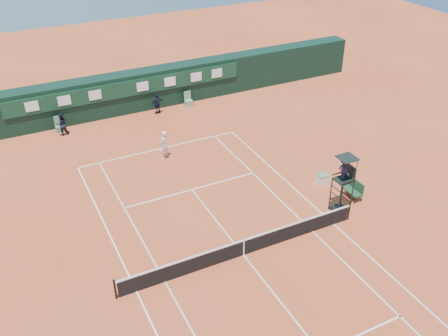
% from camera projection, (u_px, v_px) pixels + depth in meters
% --- Properties ---
extents(ground, '(90.00, 90.00, 0.00)m').
position_uv_depth(ground, '(243.00, 255.00, 24.54)').
color(ground, '#C9552F').
rests_on(ground, ground).
extents(court_lines, '(11.05, 23.85, 0.01)m').
position_uv_depth(court_lines, '(243.00, 255.00, 24.54)').
color(court_lines, white).
rests_on(court_lines, ground).
extents(tennis_net, '(12.90, 0.10, 1.10)m').
position_uv_depth(tennis_net, '(244.00, 247.00, 24.27)').
color(tennis_net, black).
rests_on(tennis_net, ground).
extents(back_wall, '(40.00, 1.65, 3.00)m').
position_uv_depth(back_wall, '(127.00, 92.00, 38.03)').
color(back_wall, black).
rests_on(back_wall, ground).
extents(linesman_chair_left, '(0.55, 0.50, 1.15)m').
position_uv_depth(linesman_chair_left, '(60.00, 127.00, 35.61)').
color(linesman_chair_left, '#527E5D').
rests_on(linesman_chair_left, ground).
extents(linesman_chair_right, '(0.55, 0.50, 1.15)m').
position_uv_depth(linesman_chair_right, '(188.00, 102.00, 39.40)').
color(linesman_chair_right, '#63986D').
rests_on(linesman_chair_right, ground).
extents(umpire_chair, '(0.96, 0.95, 3.42)m').
position_uv_depth(umpire_chair, '(344.00, 174.00, 26.34)').
color(umpire_chair, black).
rests_on(umpire_chair, ground).
extents(player_bench, '(0.56, 1.20, 1.10)m').
position_uv_depth(player_bench, '(354.00, 189.00, 28.45)').
color(player_bench, '#183E25').
rests_on(player_bench, ground).
extents(tennis_bag, '(0.54, 0.80, 0.28)m').
position_uv_depth(tennis_bag, '(352.00, 194.00, 28.80)').
color(tennis_bag, black).
rests_on(tennis_bag, ground).
extents(cooler, '(0.57, 0.57, 0.65)m').
position_uv_depth(cooler, '(322.00, 179.00, 29.82)').
color(cooler, silver).
rests_on(cooler, ground).
extents(tennis_ball, '(0.07, 0.07, 0.07)m').
position_uv_depth(tennis_ball, '(234.00, 186.00, 29.70)').
color(tennis_ball, '#D3EF37').
rests_on(tennis_ball, ground).
extents(player, '(0.83, 0.82, 1.94)m').
position_uv_depth(player, '(164.00, 145.00, 32.09)').
color(player, white).
rests_on(player, ground).
extents(ball_kid_left, '(0.86, 0.70, 1.64)m').
position_uv_depth(ball_kid_left, '(62.00, 124.00, 34.91)').
color(ball_kid_left, black).
rests_on(ball_kid_left, ground).
extents(ball_kid_right, '(1.01, 0.60, 1.62)m').
position_uv_depth(ball_kid_right, '(157.00, 104.00, 37.90)').
color(ball_kid_right, black).
rests_on(ball_kid_right, ground).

